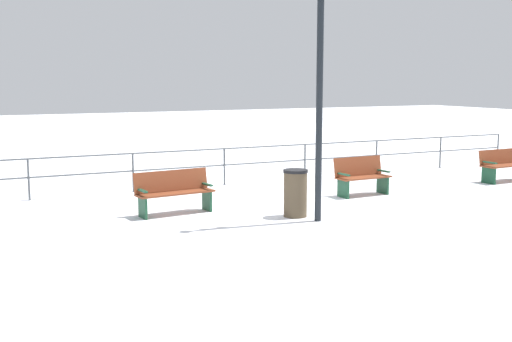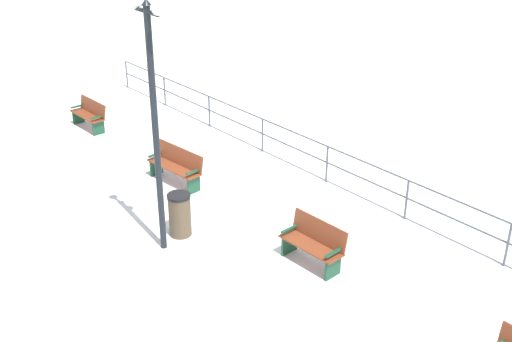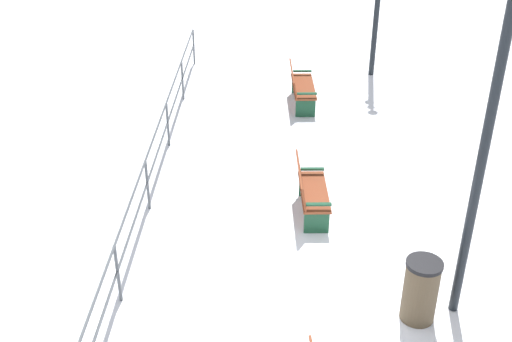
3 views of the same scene
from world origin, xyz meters
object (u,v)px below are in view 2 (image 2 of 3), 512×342
object	(u,v)px
lamppost_middle	(154,105)
trash_bin	(180,215)
bench_nearest	(89,114)
bench_second	(176,165)
bench_third	(314,243)

from	to	relation	value
lamppost_middle	trash_bin	bearing A→B (deg)	-160.57
bench_nearest	trash_bin	distance (m)	7.17
bench_second	bench_third	xyz separation A→B (m)	(-0.06, 4.86, -0.02)
bench_nearest	bench_second	size ratio (longest dim) A/B	0.85
bench_nearest	lamppost_middle	size ratio (longest dim) A/B	0.28
trash_bin	bench_second	bearing A→B (deg)	-122.15
bench_third	trash_bin	distance (m)	3.04
lamppost_middle	trash_bin	distance (m)	2.77
bench_third	lamppost_middle	bearing A→B (deg)	-53.21
bench_nearest	trash_bin	world-z (taller)	trash_bin
bench_third	lamppost_middle	world-z (taller)	lamppost_middle
trash_bin	bench_third	bearing A→B (deg)	118.09
bench_third	trash_bin	world-z (taller)	trash_bin
lamppost_middle	bench_second	bearing A→B (deg)	-129.19
bench_nearest	bench_third	size ratio (longest dim) A/B	1.03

